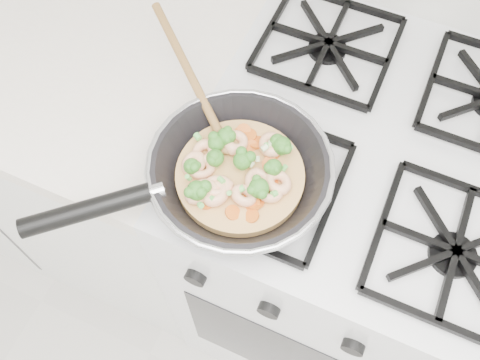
% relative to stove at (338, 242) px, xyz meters
% --- Properties ---
extents(stove, '(0.60, 0.60, 0.92)m').
position_rel_stove_xyz_m(stove, '(0.00, 0.00, 0.00)').
color(stove, white).
rests_on(stove, ground).
extents(counter_left, '(1.00, 0.60, 0.90)m').
position_rel_stove_xyz_m(counter_left, '(-0.80, 0.00, -0.01)').
color(counter_left, white).
rests_on(counter_left, ground).
extents(skillet, '(0.39, 0.43, 0.09)m').
position_rel_stove_xyz_m(skillet, '(-0.19, -0.18, 0.50)').
color(skillet, black).
rests_on(skillet, stove).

